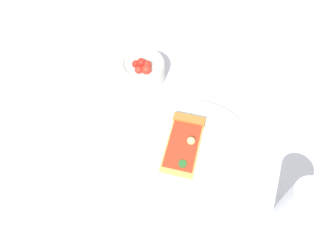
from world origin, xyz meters
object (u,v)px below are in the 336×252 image
plate (194,150)px  pizza_slice_main (185,140)px  soda_glass (301,208)px  salad_bowl (143,70)px  paper_napkin (70,106)px

plate → pizza_slice_main: (0.02, 0.02, 0.01)m
soda_glass → salad_bowl: bearing=43.1°
pizza_slice_main → soda_glass: (-0.15, -0.21, 0.04)m
pizza_slice_main → soda_glass: bearing=-125.6°
plate → salad_bowl: bearing=32.1°
soda_glass → paper_napkin: soda_glass is taller
plate → paper_napkin: plate is taller
pizza_slice_main → paper_napkin: 0.30m
salad_bowl → paper_napkin: 0.20m
plate → salad_bowl: salad_bowl is taller
pizza_slice_main → soda_glass: soda_glass is taller
plate → paper_napkin: 0.32m
paper_napkin → soda_glass: bearing=-116.5°
plate → salad_bowl: size_ratio=2.45×
salad_bowl → soda_glass: 0.47m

